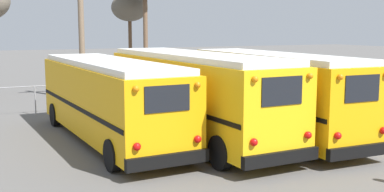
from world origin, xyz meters
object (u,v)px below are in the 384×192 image
Objects in this scene: school_bus_1 at (192,92)px; utility_pole at (82,36)px; bare_tree_1 at (130,8)px; school_bus_0 at (109,97)px; school_bus_2 at (272,92)px.

utility_pole is (-1.41, 11.57, 1.90)m from school_bus_1.
utility_pole is at bearing -127.67° from bare_tree_1.
school_bus_2 is at bearing -17.49° from school_bus_0.
school_bus_2 is (5.88, -1.85, 0.09)m from school_bus_0.
school_bus_0 is at bearing 162.25° from school_bus_1.
utility_pole reaches higher than school_bus_0.
bare_tree_1 is at bearing 87.71° from school_bus_2.
school_bus_1 is 11.81m from utility_pole.
school_bus_0 is 3.09m from school_bus_1.
utility_pole is (-4.35, 12.49, 1.94)m from school_bus_2.
utility_pole is 1.07× the size of bare_tree_1.
bare_tree_1 is at bearing 52.33° from utility_pole.
school_bus_0 is at bearing -98.19° from utility_pole.
school_bus_2 is 1.37× the size of utility_pole.
utility_pole reaches higher than bare_tree_1.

